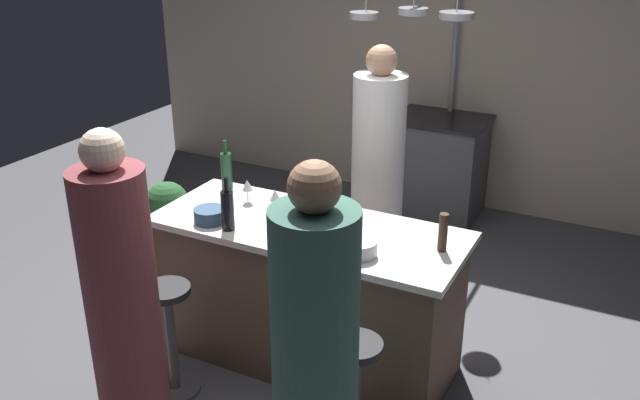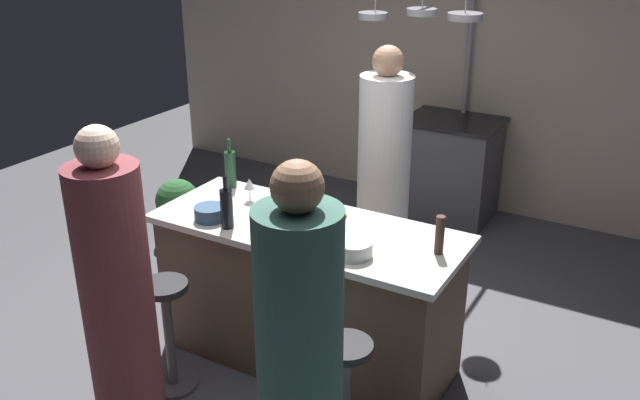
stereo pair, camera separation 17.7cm
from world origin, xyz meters
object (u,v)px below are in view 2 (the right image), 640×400
Objects in this scene: wine_glass_near_left_guest at (276,195)px; wine_glass_by_chef at (249,185)px; pepper_mill at (440,235)px; wine_bottle_dark at (227,208)px; wine_glass_near_right_guest at (329,225)px; chef at (383,179)px; bar_stool_left at (169,331)px; stove_range at (450,168)px; mixing_bowl_blue at (210,213)px; bar_stool_right at (345,396)px; wine_bottle_rose at (307,219)px; guest_right at (300,368)px; potted_plant at (178,205)px; guest_left at (118,300)px; cutting_board at (314,217)px; wine_bottle_green at (230,168)px; mixing_bowl_steel at (354,248)px.

wine_glass_by_chef is at bearing 165.91° from wine_glass_near_left_guest.
wine_bottle_dark is (-1.14, -0.29, 0.01)m from pepper_mill.
wine_glass_near_right_guest is 1.00× the size of wine_glass_by_chef.
chef is 1.83m from bar_stool_left.
wine_glass_near_right_guest is (0.21, -2.57, 0.56)m from stove_range.
wine_glass_near_right_guest is 0.74m from mixing_bowl_blue.
wine_bottle_rose is at bearing 136.14° from bar_stool_right.
guest_right reaches higher than potted_plant.
wine_glass_near_right_guest reaches higher than bar_stool_left.
pepper_mill is 0.70m from wine_bottle_rose.
pepper_mill is at bearing 74.51° from bar_stool_right.
mixing_bowl_blue is (-0.52, -2.66, 0.49)m from stove_range.
guest_left is 1.19m from cutting_board.
wine_glass_near_right_guest is at bearing 33.54° from bar_stool_left.
potted_plant is at bearing 124.30° from guest_left.
bar_stool_left is 2.19× the size of wine_bottle_dark.
wine_bottle_rose is (-0.49, 0.47, 0.65)m from bar_stool_right.
bar_stool_right is 4.66× the size of wine_glass_near_left_guest.
wine_glass_near_left_guest is at bearing 67.76° from bar_stool_left.
stove_range is at bearing 81.71° from guest_left.
cutting_board is 0.48m from wine_glass_by_chef.
stove_range is at bearing 41.25° from potted_plant.
chef is at bearing 95.47° from wine_bottle_rose.
guest_right is at bearing -100.48° from pepper_mill.
wine_bottle_green is (-0.70, -0.83, 0.22)m from chef.
guest_left is (0.04, -0.36, 0.40)m from bar_stool_left.
chef is 1.25m from wine_glass_near_right_guest.
wine_bottle_green reaches higher than mixing_bowl_steel.
guest_left is 0.79m from mixing_bowl_blue.
bar_stool_right is at bearing 18.46° from guest_left.
guest_left is 0.98× the size of guest_right.
cutting_board is (0.49, 1.08, 0.13)m from guest_left.
pepper_mill reaches higher than wine_glass_by_chef.
guest_right is 5.52× the size of wine_bottle_dark.
cutting_board is 1.52× the size of pepper_mill.
bar_stool_right is at bearing -66.52° from mixing_bowl_steel.
wine_glass_by_chef is at bearing -30.54° from potted_plant.
cutting_board is 1.03× the size of wine_bottle_dark.
mixing_bowl_steel is at bearing -20.37° from wine_glass_near_right_guest.
wine_bottle_dark reaches higher than wine_glass_near_left_guest.
mixing_bowl_steel is at bearing 41.35° from guest_left.
guest_left is at bearing -140.85° from pepper_mill.
wine_bottle_green is 1.21m from mixing_bowl_steel.
wine_bottle_green is (-0.72, -2.19, 0.58)m from stove_range.
stove_range is 2.85× the size of wine_bottle_rose.
wine_glass_near_right_guest is at bearing 11.47° from wine_bottle_dark.
guest_left is (-0.48, -2.07, -0.03)m from chef.
guest_left reaches higher than cutting_board.
wine_glass_near_right_guest is (0.22, -0.22, 0.10)m from cutting_board.
wine_bottle_rose is 0.97× the size of wine_bottle_green.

